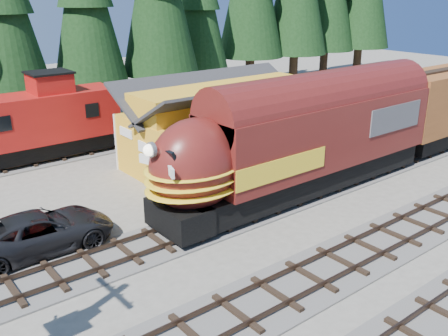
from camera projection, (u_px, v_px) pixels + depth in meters
ground at (365, 218)px, 23.66m from camera, size 120.00×120.00×0.00m
track_siding at (409, 155)px, 32.44m from camera, size 68.00×3.20×0.33m
track_spur at (27, 163)px, 31.05m from camera, size 32.00×3.20×0.33m
depot at (227, 116)px, 30.39m from camera, size 12.80×7.00×5.30m
locomotive at (296, 145)px, 25.24m from camera, size 17.82×3.54×4.84m
caboose at (40, 121)px, 30.87m from camera, size 9.75×2.83×5.07m
pickup_truck_a at (40, 232)px, 20.54m from camera, size 6.06×2.88×1.67m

